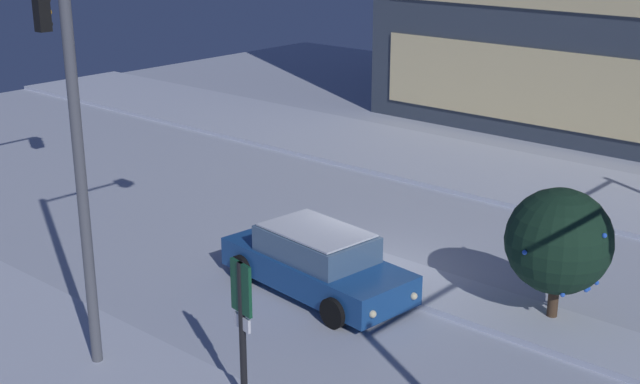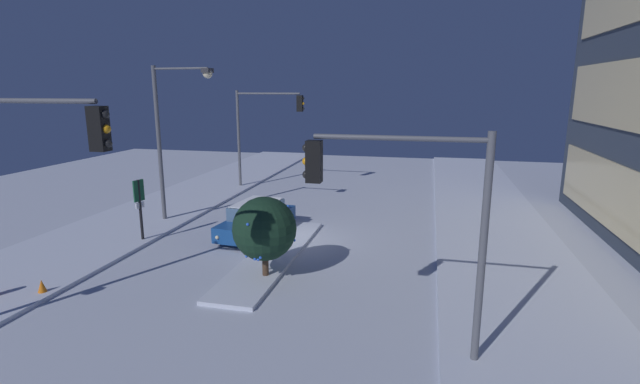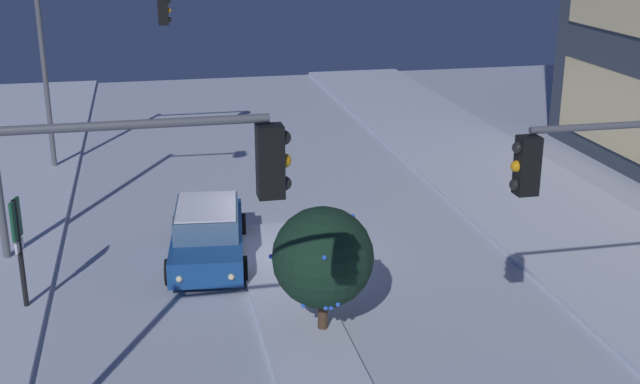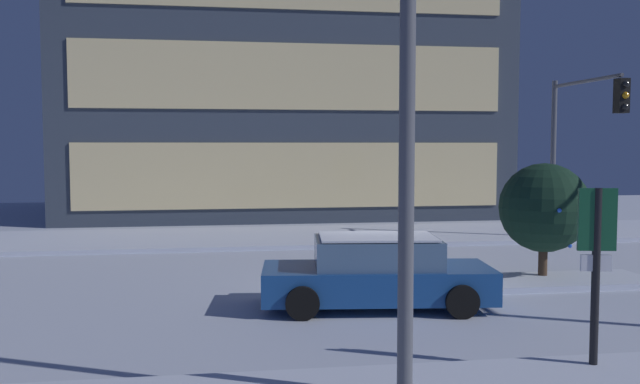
{
  "view_description": "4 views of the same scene",
  "coord_description": "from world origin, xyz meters",
  "px_view_note": "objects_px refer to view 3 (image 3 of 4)",
  "views": [
    {
      "loc": [
        11.23,
        -15.21,
        8.21
      ],
      "look_at": [
        -2.0,
        -0.05,
        1.54
      ],
      "focal_mm": 48.09,
      "sensor_mm": 36.0,
      "label": 1
    },
    {
      "loc": [
        18.47,
        5.42,
        6.46
      ],
      "look_at": [
        -0.89,
        0.84,
        2.0
      ],
      "focal_mm": 26.01,
      "sensor_mm": 36.0,
      "label": 2
    },
    {
      "loc": [
        19.94,
        -3.32,
        8.71
      ],
      "look_at": [
        -0.22,
        1.03,
        1.73
      ],
      "focal_mm": 46.0,
      "sensor_mm": 36.0,
      "label": 3
    },
    {
      "loc": [
        -3.65,
        -15.33,
        3.34
      ],
      "look_at": [
        -1.41,
        -0.69,
        2.31
      ],
      "focal_mm": 37.91,
      "sensor_mm": 36.0,
      "label": 4
    }
  ],
  "objects_px": {
    "traffic_light_corner_far_right": "(638,205)",
    "decorated_tree_median": "(323,257)",
    "traffic_light_corner_near_left": "(94,45)",
    "parking_info_sign": "(19,241)",
    "car_near": "(208,234)",
    "street_lamp_arched": "(20,77)",
    "traffic_light_corner_near_right": "(50,260)"
  },
  "relations": [
    {
      "from": "traffic_light_corner_near_right",
      "to": "decorated_tree_median",
      "type": "height_order",
      "value": "traffic_light_corner_near_right"
    },
    {
      "from": "traffic_light_corner_far_right",
      "to": "street_lamp_arched",
      "type": "xyz_separation_m",
      "value": [
        -9.23,
        -11.3,
        1.01
      ]
    },
    {
      "from": "traffic_light_corner_near_right",
      "to": "parking_info_sign",
      "type": "xyz_separation_m",
      "value": [
        -7.75,
        -1.65,
        -2.67
      ]
    },
    {
      "from": "car_near",
      "to": "traffic_light_corner_near_right",
      "type": "relative_size",
      "value": 0.77
    },
    {
      "from": "car_near",
      "to": "street_lamp_arched",
      "type": "xyz_separation_m",
      "value": [
        -0.86,
        -4.37,
        4.2
      ]
    },
    {
      "from": "car_near",
      "to": "parking_info_sign",
      "type": "xyz_separation_m",
      "value": [
        2.2,
        -4.38,
        1.04
      ]
    },
    {
      "from": "traffic_light_corner_far_right",
      "to": "parking_info_sign",
      "type": "bearing_deg",
      "value": -28.62
    },
    {
      "from": "car_near",
      "to": "traffic_light_corner_near_right",
      "type": "xyz_separation_m",
      "value": [
        9.95,
        -2.73,
        3.71
      ]
    },
    {
      "from": "car_near",
      "to": "decorated_tree_median",
      "type": "height_order",
      "value": "decorated_tree_median"
    },
    {
      "from": "traffic_light_corner_near_left",
      "to": "parking_info_sign",
      "type": "distance_m",
      "value": 11.91
    },
    {
      "from": "traffic_light_corner_near_right",
      "to": "decorated_tree_median",
      "type": "relative_size",
      "value": 2.2
    },
    {
      "from": "traffic_light_corner_near_left",
      "to": "traffic_light_corner_far_right",
      "type": "distance_m",
      "value": 20.29
    },
    {
      "from": "parking_info_sign",
      "to": "street_lamp_arched",
      "type": "bearing_deg",
      "value": 100.69
    },
    {
      "from": "street_lamp_arched",
      "to": "parking_info_sign",
      "type": "bearing_deg",
      "value": -87.81
    },
    {
      "from": "traffic_light_corner_near_left",
      "to": "street_lamp_arched",
      "type": "height_order",
      "value": "street_lamp_arched"
    },
    {
      "from": "decorated_tree_median",
      "to": "street_lamp_arched",
      "type": "bearing_deg",
      "value": -130.65
    },
    {
      "from": "parking_info_sign",
      "to": "traffic_light_corner_near_left",
      "type": "bearing_deg",
      "value": 94.0
    },
    {
      "from": "traffic_light_corner_far_right",
      "to": "decorated_tree_median",
      "type": "relative_size",
      "value": 1.92
    },
    {
      "from": "car_near",
      "to": "traffic_light_corner_near_left",
      "type": "xyz_separation_m",
      "value": [
        -9.32,
        -2.99,
        3.72
      ]
    },
    {
      "from": "decorated_tree_median",
      "to": "traffic_light_corner_far_right",
      "type": "bearing_deg",
      "value": 52.75
    },
    {
      "from": "street_lamp_arched",
      "to": "traffic_light_corner_near_right",
      "type": "bearing_deg",
      "value": -78.98
    },
    {
      "from": "traffic_light_corner_far_right",
      "to": "traffic_light_corner_near_left",
      "type": "bearing_deg",
      "value": -60.72
    },
    {
      "from": "street_lamp_arched",
      "to": "parking_info_sign",
      "type": "relative_size",
      "value": 2.75
    },
    {
      "from": "traffic_light_corner_near_right",
      "to": "decorated_tree_median",
      "type": "xyz_separation_m",
      "value": [
        -5.26,
        4.83,
        -2.61
      ]
    },
    {
      "from": "car_near",
      "to": "traffic_light_corner_near_left",
      "type": "distance_m",
      "value": 10.47
    },
    {
      "from": "car_near",
      "to": "traffic_light_corner_near_left",
      "type": "relative_size",
      "value": 0.77
    },
    {
      "from": "decorated_tree_median",
      "to": "parking_info_sign",
      "type": "bearing_deg",
      "value": -111.07
    },
    {
      "from": "traffic_light_corner_near_left",
      "to": "decorated_tree_median",
      "type": "height_order",
      "value": "traffic_light_corner_near_left"
    },
    {
      "from": "car_near",
      "to": "traffic_light_corner_far_right",
      "type": "xyz_separation_m",
      "value": [
        8.37,
        6.93,
        3.2
      ]
    },
    {
      "from": "decorated_tree_median",
      "to": "car_near",
      "type": "bearing_deg",
      "value": -155.95
    },
    {
      "from": "car_near",
      "to": "traffic_light_corner_far_right",
      "type": "relative_size",
      "value": 0.88
    },
    {
      "from": "traffic_light_corner_near_right",
      "to": "parking_info_sign",
      "type": "distance_m",
      "value": 8.36
    }
  ]
}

